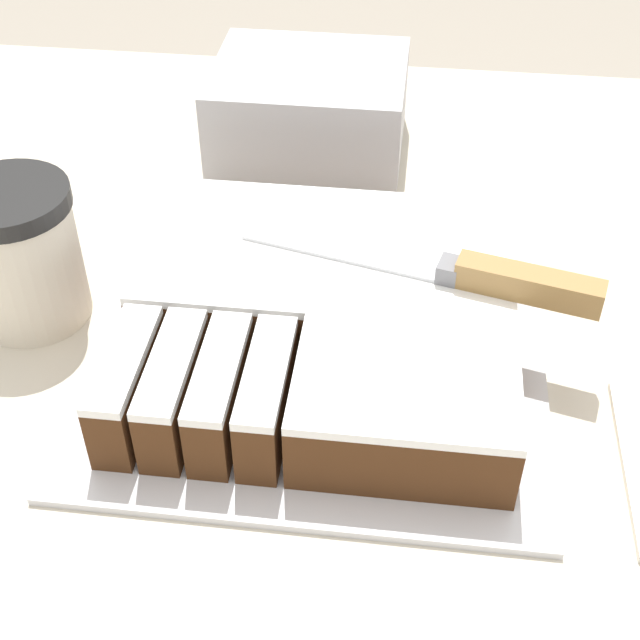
{
  "coord_description": "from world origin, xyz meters",
  "views": [
    {
      "loc": [
        0.01,
        -0.5,
        1.43
      ],
      "look_at": [
        -0.05,
        0.02,
        0.98
      ],
      "focal_mm": 50.0,
      "sensor_mm": 36.0,
      "label": 1
    }
  ],
  "objects_px": {
    "storage_box": "(310,110)",
    "knife": "(493,278)",
    "coffee_cup": "(21,254)",
    "cake": "(325,318)",
    "cake_board": "(320,351)"
  },
  "relations": [
    {
      "from": "cake_board",
      "to": "cake",
      "type": "xyz_separation_m",
      "value": [
        0.0,
        0.0,
        0.03
      ]
    },
    {
      "from": "cake",
      "to": "storage_box",
      "type": "bearing_deg",
      "value": 99.58
    },
    {
      "from": "knife",
      "to": "coffee_cup",
      "type": "bearing_deg",
      "value": 13.12
    },
    {
      "from": "cake",
      "to": "storage_box",
      "type": "distance_m",
      "value": 0.32
    },
    {
      "from": "cake_board",
      "to": "knife",
      "type": "relative_size",
      "value": 1.26
    },
    {
      "from": "knife",
      "to": "coffee_cup",
      "type": "xyz_separation_m",
      "value": [
        -0.37,
        0.0,
        -0.02
      ]
    },
    {
      "from": "storage_box",
      "to": "knife",
      "type": "bearing_deg",
      "value": -59.16
    },
    {
      "from": "knife",
      "to": "cake_board",
      "type": "bearing_deg",
      "value": 21.88
    },
    {
      "from": "cake",
      "to": "coffee_cup",
      "type": "height_order",
      "value": "coffee_cup"
    },
    {
      "from": "cake",
      "to": "cake_board",
      "type": "bearing_deg",
      "value": -135.38
    },
    {
      "from": "storage_box",
      "to": "cake_board",
      "type": "bearing_deg",
      "value": -81.08
    },
    {
      "from": "cake_board",
      "to": "coffee_cup",
      "type": "distance_m",
      "value": 0.25
    },
    {
      "from": "cake",
      "to": "storage_box",
      "type": "relative_size",
      "value": 1.51
    },
    {
      "from": "knife",
      "to": "coffee_cup",
      "type": "relative_size",
      "value": 2.34
    },
    {
      "from": "storage_box",
      "to": "coffee_cup",
      "type": "bearing_deg",
      "value": -123.64
    }
  ]
}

